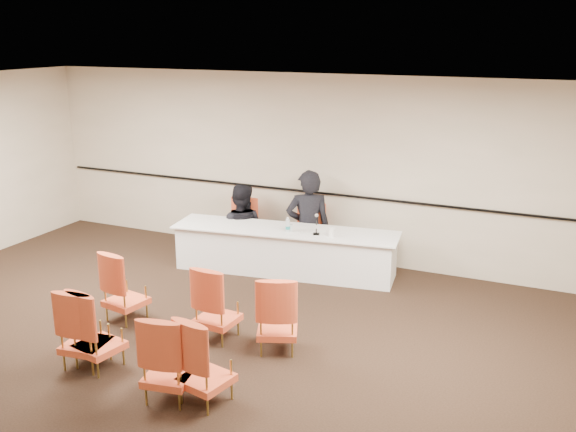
{
  "coord_description": "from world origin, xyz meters",
  "views": [
    {
      "loc": [
        3.82,
        -5.47,
        3.63
      ],
      "look_at": [
        0.18,
        2.6,
        1.07
      ],
      "focal_mm": 40.0,
      "sensor_mm": 36.0,
      "label": 1
    }
  ],
  "objects_px": {
    "water_bottle": "(288,225)",
    "aud_chair_back_left": "(85,327)",
    "panelist_second": "(241,233)",
    "drinking_glass": "(291,228)",
    "aud_chair_front_mid": "(217,302)",
    "aud_chair_back_mid": "(168,357)",
    "microphone": "(316,225)",
    "panel_table": "(285,251)",
    "panelist_main_chair": "(308,234)",
    "aud_chair_front_right": "(277,313)",
    "aud_chair_back_right": "(205,359)",
    "aud_chair_extra": "(98,328)",
    "panelist_second_chair": "(241,228)",
    "coffee_cup": "(331,232)",
    "aud_chair_front_left": "(125,285)",
    "panelist_main": "(308,230)"
  },
  "relations": [
    {
      "from": "coffee_cup",
      "to": "aud_chair_front_left",
      "type": "distance_m",
      "value": 3.07
    },
    {
      "from": "water_bottle",
      "to": "aud_chair_back_right",
      "type": "height_order",
      "value": "aud_chair_back_right"
    },
    {
      "from": "coffee_cup",
      "to": "panel_table",
      "type": "bearing_deg",
      "value": 175.93
    },
    {
      "from": "water_bottle",
      "to": "aud_chair_extra",
      "type": "height_order",
      "value": "aud_chair_extra"
    },
    {
      "from": "panelist_main",
      "to": "aud_chair_front_mid",
      "type": "distance_m",
      "value": 2.94
    },
    {
      "from": "water_bottle",
      "to": "aud_chair_extra",
      "type": "bearing_deg",
      "value": -102.46
    },
    {
      "from": "panel_table",
      "to": "aud_chair_front_mid",
      "type": "xyz_separation_m",
      "value": [
        0.19,
        -2.38,
        0.12
      ]
    },
    {
      "from": "panelist_second",
      "to": "aud_chair_back_left",
      "type": "distance_m",
      "value": 3.97
    },
    {
      "from": "panelist_second",
      "to": "drinking_glass",
      "type": "height_order",
      "value": "panelist_second"
    },
    {
      "from": "panelist_second",
      "to": "aud_chair_front_left",
      "type": "height_order",
      "value": "panelist_second"
    },
    {
      "from": "panelist_second",
      "to": "coffee_cup",
      "type": "xyz_separation_m",
      "value": [
        1.77,
        -0.46,
        0.37
      ]
    },
    {
      "from": "water_bottle",
      "to": "aud_chair_extra",
      "type": "xyz_separation_m",
      "value": [
        -0.76,
        -3.44,
        -0.34
      ]
    },
    {
      "from": "aud_chair_front_mid",
      "to": "panel_table",
      "type": "bearing_deg",
      "value": 97.88
    },
    {
      "from": "panel_table",
      "to": "drinking_glass",
      "type": "relative_size",
      "value": 34.98
    },
    {
      "from": "coffee_cup",
      "to": "aud_chair_front_left",
      "type": "relative_size",
      "value": 0.14
    },
    {
      "from": "aud_chair_front_mid",
      "to": "panelist_main_chair",
      "type": "bearing_deg",
      "value": 93.95
    },
    {
      "from": "aud_chair_front_right",
      "to": "drinking_glass",
      "type": "bearing_deg",
      "value": 88.55
    },
    {
      "from": "panelist_main_chair",
      "to": "drinking_glass",
      "type": "height_order",
      "value": "panelist_main_chair"
    },
    {
      "from": "aud_chair_back_right",
      "to": "aud_chair_extra",
      "type": "bearing_deg",
      "value": -172.97
    },
    {
      "from": "panelist_main",
      "to": "aud_chair_extra",
      "type": "bearing_deg",
      "value": 53.26
    },
    {
      "from": "microphone",
      "to": "aud_chair_front_mid",
      "type": "bearing_deg",
      "value": -119.41
    },
    {
      "from": "panelist_second",
      "to": "aud_chair_back_mid",
      "type": "distance_m",
      "value": 4.39
    },
    {
      "from": "aud_chair_front_left",
      "to": "aud_chair_back_left",
      "type": "xyz_separation_m",
      "value": [
        0.35,
        -1.15,
        0.0
      ]
    },
    {
      "from": "panel_table",
      "to": "panelist_main_chair",
      "type": "height_order",
      "value": "panelist_main_chair"
    },
    {
      "from": "drinking_glass",
      "to": "panelist_second",
      "type": "bearing_deg",
      "value": 158.43
    },
    {
      "from": "aud_chair_front_right",
      "to": "panel_table",
      "type": "bearing_deg",
      "value": 90.67
    },
    {
      "from": "water_bottle",
      "to": "aud_chair_back_left",
      "type": "bearing_deg",
      "value": -104.69
    },
    {
      "from": "panel_table",
      "to": "aud_chair_extra",
      "type": "xyz_separation_m",
      "value": [
        -0.67,
        -3.53,
        0.12
      ]
    },
    {
      "from": "panelist_main_chair",
      "to": "coffee_cup",
      "type": "bearing_deg",
      "value": -52.52
    },
    {
      "from": "panelist_second",
      "to": "aud_chair_back_left",
      "type": "relative_size",
      "value": 1.75
    },
    {
      "from": "panelist_second",
      "to": "drinking_glass",
      "type": "bearing_deg",
      "value": 146.31
    },
    {
      "from": "panel_table",
      "to": "aud_chair_front_mid",
      "type": "relative_size",
      "value": 3.68
    },
    {
      "from": "panelist_second_chair",
      "to": "coffee_cup",
      "type": "height_order",
      "value": "panelist_second_chair"
    },
    {
      "from": "coffee_cup",
      "to": "aud_chair_front_mid",
      "type": "xyz_separation_m",
      "value": [
        -0.6,
        -2.33,
        -0.29
      ]
    },
    {
      "from": "panelist_main",
      "to": "aud_chair_back_right",
      "type": "height_order",
      "value": "panelist_main"
    },
    {
      "from": "aud_chair_back_mid",
      "to": "aud_chair_front_right",
      "type": "bearing_deg",
      "value": 58.15
    },
    {
      "from": "coffee_cup",
      "to": "aud_chair_back_mid",
      "type": "relative_size",
      "value": 0.14
    },
    {
      "from": "aud_chair_back_mid",
      "to": "aud_chair_back_right",
      "type": "bearing_deg",
      "value": 5.15
    },
    {
      "from": "aud_chair_back_left",
      "to": "aud_chair_back_mid",
      "type": "bearing_deg",
      "value": -16.16
    },
    {
      "from": "microphone",
      "to": "aud_chair_back_left",
      "type": "height_order",
      "value": "microphone"
    },
    {
      "from": "panelist_main",
      "to": "aud_chair_front_left",
      "type": "distance_m",
      "value": 3.25
    },
    {
      "from": "coffee_cup",
      "to": "aud_chair_extra",
      "type": "relative_size",
      "value": 0.14
    },
    {
      "from": "aud_chair_front_left",
      "to": "aud_chair_front_mid",
      "type": "height_order",
      "value": "same"
    },
    {
      "from": "aud_chair_front_mid",
      "to": "aud_chair_back_mid",
      "type": "relative_size",
      "value": 1.0
    },
    {
      "from": "aud_chair_front_left",
      "to": "panelist_second",
      "type": "bearing_deg",
      "value": 96.36
    },
    {
      "from": "panelist_second_chair",
      "to": "aud_chair_extra",
      "type": "bearing_deg",
      "value": -93.24
    },
    {
      "from": "panelist_main_chair",
      "to": "panelist_second_chair",
      "type": "xyz_separation_m",
      "value": [
        -1.15,
        -0.16,
        0.0
      ]
    },
    {
      "from": "panelist_main_chair",
      "to": "water_bottle",
      "type": "bearing_deg",
      "value": -103.69
    },
    {
      "from": "panelist_main_chair",
      "to": "aud_chair_front_mid",
      "type": "height_order",
      "value": "same"
    },
    {
      "from": "aud_chair_back_mid",
      "to": "water_bottle",
      "type": "bearing_deg",
      "value": 85.11
    }
  ]
}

